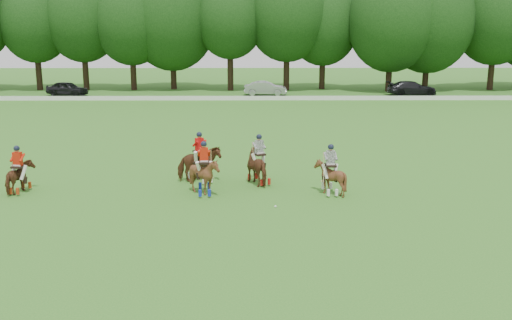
{
  "coord_description": "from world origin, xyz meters",
  "views": [
    {
      "loc": [
        2.42,
        -20.17,
        6.94
      ],
      "look_at": [
        2.63,
        4.2,
        1.4
      ],
      "focal_mm": 40.0,
      "sensor_mm": 36.0,
      "label": 1
    }
  ],
  "objects_px": {
    "car_left": "(67,88)",
    "polo_red_c": "(204,175)",
    "polo_red_a": "(19,176)",
    "polo_stripe_a": "(259,166)",
    "polo_red_b": "(200,164)",
    "polo_stripe_b": "(330,177)",
    "polo_ball": "(275,207)",
    "car_mid": "(266,88)",
    "car_right": "(412,88)"
  },
  "relations": [
    {
      "from": "polo_ball",
      "to": "polo_red_c",
      "type": "bearing_deg",
      "value": 146.84
    },
    {
      "from": "car_mid",
      "to": "polo_red_b",
      "type": "xyz_separation_m",
      "value": [
        -3.99,
        -36.75,
        0.09
      ]
    },
    {
      "from": "car_left",
      "to": "car_right",
      "type": "distance_m",
      "value": 37.81
    },
    {
      "from": "car_right",
      "to": "polo_stripe_b",
      "type": "bearing_deg",
      "value": 158.14
    },
    {
      "from": "polo_red_a",
      "to": "polo_stripe_a",
      "type": "distance_m",
      "value": 10.58
    },
    {
      "from": "polo_red_b",
      "to": "polo_red_c",
      "type": "height_order",
      "value": "polo_red_b"
    },
    {
      "from": "car_mid",
      "to": "polo_stripe_a",
      "type": "bearing_deg",
      "value": -178.32
    },
    {
      "from": "polo_red_c",
      "to": "polo_stripe_a",
      "type": "height_order",
      "value": "polo_red_c"
    },
    {
      "from": "car_right",
      "to": "polo_stripe_a",
      "type": "relative_size",
      "value": 2.3
    },
    {
      "from": "polo_red_a",
      "to": "polo_ball",
      "type": "bearing_deg",
      "value": -11.43
    },
    {
      "from": "car_left",
      "to": "polo_red_c",
      "type": "distance_m",
      "value": 42.84
    },
    {
      "from": "polo_ball",
      "to": "polo_red_a",
      "type": "bearing_deg",
      "value": 168.57
    },
    {
      "from": "polo_red_b",
      "to": "polo_stripe_a",
      "type": "distance_m",
      "value": 2.78
    },
    {
      "from": "polo_red_c",
      "to": "polo_stripe_b",
      "type": "height_order",
      "value": "polo_red_c"
    },
    {
      "from": "polo_stripe_a",
      "to": "polo_red_b",
      "type": "bearing_deg",
      "value": 172.79
    },
    {
      "from": "car_left",
      "to": "polo_stripe_a",
      "type": "relative_size",
      "value": 1.95
    },
    {
      "from": "polo_red_c",
      "to": "polo_stripe_a",
      "type": "distance_m",
      "value": 2.94
    },
    {
      "from": "polo_red_c",
      "to": "polo_stripe_a",
      "type": "bearing_deg",
      "value": 35.78
    },
    {
      "from": "car_left",
      "to": "polo_red_a",
      "type": "bearing_deg",
      "value": -150.33
    },
    {
      "from": "polo_stripe_a",
      "to": "polo_stripe_b",
      "type": "relative_size",
      "value": 1.06
    },
    {
      "from": "car_mid",
      "to": "polo_red_b",
      "type": "height_order",
      "value": "polo_red_b"
    },
    {
      "from": "car_left",
      "to": "polo_stripe_a",
      "type": "height_order",
      "value": "polo_stripe_a"
    },
    {
      "from": "polo_red_b",
      "to": "polo_stripe_b",
      "type": "height_order",
      "value": "polo_red_b"
    },
    {
      "from": "polo_red_c",
      "to": "polo_stripe_b",
      "type": "xyz_separation_m",
      "value": [
        5.44,
        -0.02,
        -0.06
      ]
    },
    {
      "from": "polo_red_b",
      "to": "polo_stripe_b",
      "type": "bearing_deg",
      "value": -19.79
    },
    {
      "from": "car_left",
      "to": "polo_red_c",
      "type": "height_order",
      "value": "polo_red_c"
    },
    {
      "from": "polo_red_c",
      "to": "polo_stripe_a",
      "type": "xyz_separation_m",
      "value": [
        2.39,
        1.72,
        -0.0
      ]
    },
    {
      "from": "polo_red_c",
      "to": "polo_ball",
      "type": "height_order",
      "value": "polo_red_c"
    },
    {
      "from": "car_left",
      "to": "polo_stripe_a",
      "type": "distance_m",
      "value": 42.39
    },
    {
      "from": "polo_red_b",
      "to": "polo_ball",
      "type": "xyz_separation_m",
      "value": [
        3.37,
        -4.03,
        -0.82
      ]
    },
    {
      "from": "polo_stripe_b",
      "to": "polo_red_a",
      "type": "bearing_deg",
      "value": 178.71
    },
    {
      "from": "polo_red_a",
      "to": "polo_stripe_a",
      "type": "relative_size",
      "value": 0.9
    },
    {
      "from": "car_left",
      "to": "polo_ball",
      "type": "relative_size",
      "value": 50.31
    },
    {
      "from": "car_left",
      "to": "polo_ball",
      "type": "height_order",
      "value": "car_left"
    },
    {
      "from": "polo_red_b",
      "to": "polo_red_c",
      "type": "bearing_deg",
      "value": -79.73
    },
    {
      "from": "car_mid",
      "to": "polo_stripe_a",
      "type": "relative_size",
      "value": 2.01
    },
    {
      "from": "car_mid",
      "to": "polo_stripe_a",
      "type": "distance_m",
      "value": 37.12
    },
    {
      "from": "polo_red_a",
      "to": "polo_stripe_b",
      "type": "bearing_deg",
      "value": -1.29
    },
    {
      "from": "polo_red_a",
      "to": "polo_stripe_a",
      "type": "bearing_deg",
      "value": 7.81
    },
    {
      "from": "car_right",
      "to": "polo_red_c",
      "type": "bearing_deg",
      "value": 151.4
    },
    {
      "from": "polo_red_c",
      "to": "polo_ball",
      "type": "relative_size",
      "value": 26.02
    },
    {
      "from": "car_right",
      "to": "car_mid",
      "type": "bearing_deg",
      "value": 88.3
    },
    {
      "from": "polo_red_a",
      "to": "polo_red_b",
      "type": "height_order",
      "value": "polo_red_b"
    },
    {
      "from": "car_left",
      "to": "polo_red_b",
      "type": "bearing_deg",
      "value": -139.14
    },
    {
      "from": "car_mid",
      "to": "polo_stripe_b",
      "type": "bearing_deg",
      "value": -173.74
    },
    {
      "from": "car_left",
      "to": "polo_red_c",
      "type": "bearing_deg",
      "value": -139.89
    },
    {
      "from": "car_mid",
      "to": "car_left",
      "type": "bearing_deg",
      "value": 93.57
    },
    {
      "from": "car_mid",
      "to": "polo_red_c",
      "type": "height_order",
      "value": "polo_red_c"
    },
    {
      "from": "polo_ball",
      "to": "car_mid",
      "type": "bearing_deg",
      "value": 89.14
    },
    {
      "from": "car_mid",
      "to": "polo_stripe_b",
      "type": "distance_m",
      "value": 38.89
    }
  ]
}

